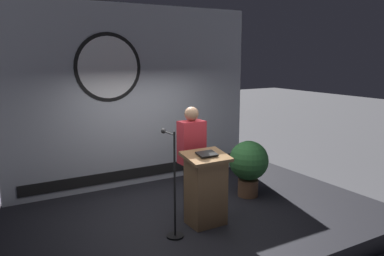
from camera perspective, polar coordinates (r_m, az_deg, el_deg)
ground_plane at (r=6.42m, az=-1.17°, el=-15.05°), size 40.00×40.00×0.00m
stage_platform at (r=6.35m, az=-1.17°, el=-13.83°), size 6.40×4.00×0.30m
banner_display at (r=7.48m, az=-8.30°, el=4.50°), size 4.86×0.12×3.39m
podium at (r=5.82m, az=2.02°, el=-8.83°), size 0.64×0.50×1.10m
speaker_person at (r=6.13m, az=-0.06°, el=-4.60°), size 0.40×0.26×1.70m
microphone_stand at (r=5.46m, az=-2.73°, el=-10.45°), size 0.24×0.48×1.49m
potted_plant at (r=6.99m, az=8.24°, el=-5.11°), size 0.69×0.69×1.00m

